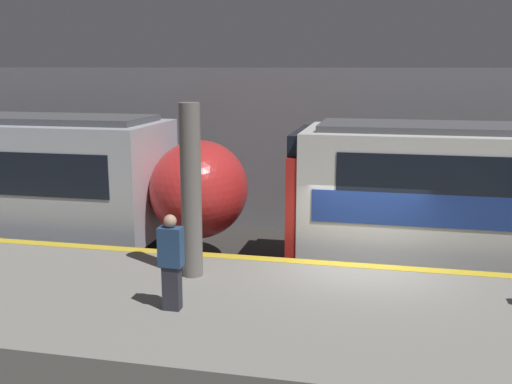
% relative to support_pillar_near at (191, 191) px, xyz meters
% --- Properties ---
extents(ground_plane, '(120.00, 120.00, 0.00)m').
position_rel_support_pillar_near_xyz_m(ground_plane, '(3.14, 1.39, -2.72)').
color(ground_plane, '#33302D').
extents(platform, '(40.00, 4.86, 1.10)m').
position_rel_support_pillar_near_xyz_m(platform, '(3.14, -1.04, -2.17)').
color(platform, gray).
rests_on(platform, ground).
extents(station_rear_barrier, '(50.00, 0.15, 4.95)m').
position_rel_support_pillar_near_xyz_m(station_rear_barrier, '(3.14, 7.72, -0.24)').
color(station_rear_barrier, gray).
rests_on(station_rear_barrier, ground).
extents(support_pillar_near, '(0.38, 0.38, 3.25)m').
position_rel_support_pillar_near_xyz_m(support_pillar_near, '(0.00, 0.00, 0.00)').
color(support_pillar_near, slate).
rests_on(support_pillar_near, platform).
extents(person_waiting, '(0.38, 0.24, 1.59)m').
position_rel_support_pillar_near_xyz_m(person_waiting, '(0.19, -1.63, -0.79)').
color(person_waiting, '#2D2D38').
rests_on(person_waiting, platform).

